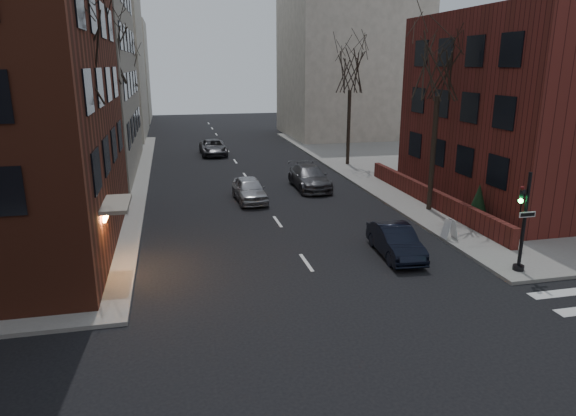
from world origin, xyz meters
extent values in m
cube|color=gray|center=(29.00, 30.00, 0.07)|extent=(44.00, 44.00, 0.15)
cube|color=#5B1F1A|center=(16.50, 19.00, 5.50)|extent=(12.00, 14.00, 11.00)
cube|color=#5B1F1A|center=(9.30, 19.00, 0.65)|extent=(0.35, 16.00, 1.00)
cube|color=beige|center=(-15.00, 55.00, 9.00)|extent=(14.00, 16.00, 18.00)
cube|color=beige|center=(15.00, 50.00, 8.00)|extent=(14.00, 14.00, 16.00)
cube|color=beige|center=(-13.00, 72.00, 7.00)|extent=(10.00, 12.00, 14.00)
cylinder|color=black|center=(8.00, 9.00, 2.15)|extent=(0.14, 0.14, 4.00)
cylinder|color=black|center=(8.00, 9.00, 0.25)|extent=(0.44, 0.44, 0.20)
imported|color=black|center=(7.75, 9.00, 3.00)|extent=(0.16, 0.20, 1.00)
sphere|color=#19FF4C|center=(7.68, 8.95, 3.05)|extent=(0.18, 0.18, 0.18)
cube|color=white|center=(8.00, 8.88, 2.50)|extent=(0.70, 0.03, 0.22)
cylinder|color=#2D231C|center=(-8.80, 14.00, 3.47)|extent=(0.28, 0.28, 6.65)
cylinder|color=#2D231C|center=(-8.80, 26.00, 3.65)|extent=(0.28, 0.28, 7.00)
cylinder|color=#2D231C|center=(-8.80, 40.00, 3.30)|extent=(0.28, 0.28, 6.30)
cylinder|color=#2D231C|center=(8.80, 18.00, 3.30)|extent=(0.28, 0.28, 6.30)
cylinder|color=#2D231C|center=(8.80, 32.00, 3.12)|extent=(0.28, 0.28, 5.95)
cylinder|color=black|center=(-8.20, 22.00, 3.15)|extent=(0.12, 0.12, 6.00)
sphere|color=#FFA54C|center=(-8.20, 22.00, 6.25)|extent=(0.36, 0.36, 0.36)
cylinder|color=black|center=(-8.20, 42.00, 3.15)|extent=(0.12, 0.12, 6.00)
sphere|color=#FFA54C|center=(-8.20, 42.00, 6.25)|extent=(0.36, 0.36, 0.36)
imported|color=black|center=(4.00, 11.93, 0.68)|extent=(1.71, 4.19, 1.35)
imported|color=#A5A5AA|center=(-0.80, 22.61, 0.73)|extent=(1.91, 4.36, 1.46)
imported|color=#444449|center=(3.65, 25.00, 0.75)|extent=(2.12, 5.19, 1.51)
imported|color=#404045|center=(-1.54, 39.74, 0.70)|extent=(2.37, 5.05, 1.40)
cube|color=white|center=(7.30, 13.15, 0.62)|extent=(0.42, 0.59, 0.94)
cone|color=black|center=(9.97, 15.08, 1.18)|extent=(1.43, 1.43, 2.06)
camera|label=1|loc=(-5.27, -7.60, 8.13)|focal=32.00mm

